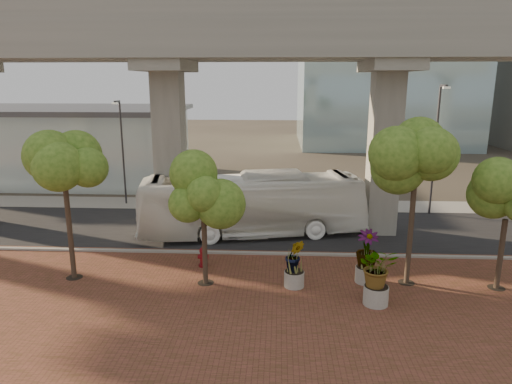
{
  "coord_description": "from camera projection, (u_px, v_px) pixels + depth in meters",
  "views": [
    {
      "loc": [
        0.21,
        -23.44,
        8.49
      ],
      "look_at": [
        -1.04,
        0.5,
        2.65
      ],
      "focal_mm": 32.0,
      "sensor_mm": 36.0,
      "label": 1
    }
  ],
  "objects": [
    {
      "name": "brick_plaza",
      "position": [
        272.0,
        314.0,
        16.99
      ],
      "size": [
        70.0,
        13.0,
        0.06
      ],
      "primitive_type": "cube",
      "color": "brown",
      "rests_on": "ground"
    },
    {
      "name": "curb_strip",
      "position": [
        274.0,
        254.0,
        22.8
      ],
      "size": [
        70.0,
        0.25,
        0.16
      ],
      "primitive_type": "cube",
      "color": "gray",
      "rests_on": "ground"
    },
    {
      "name": "far_sidewalk",
      "position": [
        276.0,
        205.0,
        32.03
      ],
      "size": [
        90.0,
        3.0,
        0.06
      ],
      "primitive_type": "cube",
      "color": "gray",
      "rests_on": "ground"
    },
    {
      "name": "transit_viaduct",
      "position": [
        276.0,
        104.0,
        24.98
      ],
      "size": [
        72.0,
        5.6,
        12.4
      ],
      "color": "gray",
      "rests_on": "ground"
    },
    {
      "name": "planter_right",
      "position": [
        367.0,
        251.0,
        19.35
      ],
      "size": [
        2.17,
        2.17,
        2.32
      ],
      "color": "#9A948B",
      "rests_on": "ground"
    },
    {
      "name": "transit_bus",
      "position": [
        252.0,
        205.0,
        25.46
      ],
      "size": [
        12.9,
        5.19,
        3.5
      ],
      "primitive_type": "imported",
      "rotation": [
        0.0,
        0.0,
        1.75
      ],
      "color": "white",
      "rests_on": "ground"
    },
    {
      "name": "planter_front",
      "position": [
        377.0,
        270.0,
        17.38
      ],
      "size": [
        2.14,
        2.14,
        2.35
      ],
      "color": "#A3A093",
      "rests_on": "ground"
    },
    {
      "name": "street_tree_near_west",
      "position": [
        203.0,
        194.0,
        18.65
      ],
      "size": [
        3.27,
        3.27,
        5.46
      ],
      "color": "#483829",
      "rests_on": "ground"
    },
    {
      "name": "street_tree_far_east",
      "position": [
        508.0,
        197.0,
        18.18
      ],
      "size": [
        3.22,
        3.22,
        5.41
      ],
      "color": "#483829",
      "rests_on": "ground"
    },
    {
      "name": "street_tree_near_east",
      "position": [
        417.0,
        157.0,
        18.32
      ],
      "size": [
        4.21,
        4.21,
        7.41
      ],
      "color": "#483829",
      "rests_on": "ground"
    },
    {
      "name": "asphalt_road",
      "position": [
        275.0,
        230.0,
        26.7
      ],
      "size": [
        90.0,
        8.0,
        0.04
      ],
      "primitive_type": "cube",
      "color": "black",
      "rests_on": "ground"
    },
    {
      "name": "streetlamp_west",
      "position": [
        122.0,
        145.0,
        31.28
      ],
      "size": [
        0.36,
        1.04,
        7.2
      ],
      "color": "#29292D",
      "rests_on": "ground"
    },
    {
      "name": "station_pavilion",
      "position": [
        52.0,
        142.0,
        40.53
      ],
      "size": [
        23.0,
        13.0,
        6.3
      ],
      "color": "silver",
      "rests_on": "ground"
    },
    {
      "name": "streetlamp_east",
      "position": [
        436.0,
        141.0,
        28.69
      ],
      "size": [
        0.41,
        1.2,
        8.26
      ],
      "color": "#2F2F34",
      "rests_on": "ground"
    },
    {
      "name": "street_tree_far_west",
      "position": [
        63.0,
        162.0,
        18.9
      ],
      "size": [
        3.97,
        3.97,
        7.02
      ],
      "color": "#483829",
      "rests_on": "ground"
    },
    {
      "name": "fire_hydrant",
      "position": [
        203.0,
        257.0,
        21.25
      ],
      "size": [
        0.49,
        0.44,
        0.99
      ],
      "color": "maroon",
      "rests_on": "ground"
    },
    {
      "name": "ground",
      "position": [
        275.0,
        242.0,
        24.76
      ],
      "size": [
        160.0,
        160.0,
        0.0
      ],
      "primitive_type": "plane",
      "color": "#373228",
      "rests_on": "ground"
    },
    {
      "name": "planter_left",
      "position": [
        295.0,
        258.0,
        18.97
      ],
      "size": [
        1.9,
        1.9,
        2.09
      ],
      "color": "#9A978B",
      "rests_on": "ground"
    }
  ]
}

